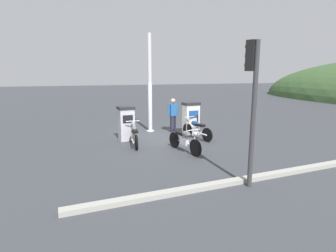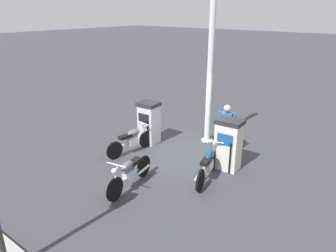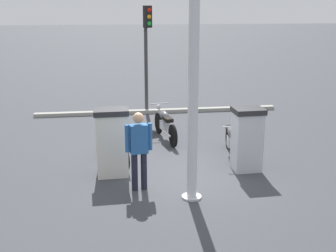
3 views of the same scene
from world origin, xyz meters
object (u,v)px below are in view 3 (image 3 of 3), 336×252
(fuel_pump_far, at_px, (112,142))
(attendant_person, at_px, (139,146))
(fuel_pump_near, at_px, (247,139))
(roadside_traffic_light, at_px, (147,40))
(canopy_support_pole, at_px, (193,85))
(motorcycle_extra, at_px, (165,123))
(motorcycle_far_pump, at_px, (118,144))
(motorcycle_near_pump, at_px, (231,139))

(fuel_pump_far, xyz_separation_m, attendant_person, (-0.88, -0.56, 0.17))
(fuel_pump_near, xyz_separation_m, roadside_traffic_light, (5.91, 1.88, 1.73))
(fuel_pump_far, xyz_separation_m, canopy_support_pole, (-1.42, -1.58, 1.52))
(motorcycle_extra, height_order, canopy_support_pole, canopy_support_pole)
(motorcycle_extra, xyz_separation_m, attendant_person, (-3.45, 0.91, 0.49))
(fuel_pump_near, distance_m, canopy_support_pole, 2.59)
(fuel_pump_near, xyz_separation_m, motorcycle_extra, (2.58, 1.63, -0.29))
(motorcycle_far_pump, height_order, attendant_person, attendant_person)
(motorcycle_far_pump, relative_size, canopy_support_pole, 0.39)
(motorcycle_near_pump, relative_size, canopy_support_pole, 0.39)
(motorcycle_near_pump, xyz_separation_m, motorcycle_extra, (1.60, 1.52, 0.02))
(motorcycle_far_pump, height_order, canopy_support_pole, canopy_support_pole)
(attendant_person, bearing_deg, canopy_support_pole, -117.87)
(motorcycle_near_pump, bearing_deg, canopy_support_pole, 149.61)
(fuel_pump_near, relative_size, roadside_traffic_light, 0.41)
(motorcycle_extra, bearing_deg, roadside_traffic_light, 4.33)
(fuel_pump_near, height_order, motorcycle_far_pump, fuel_pump_near)
(motorcycle_far_pump, bearing_deg, canopy_support_pole, -147.44)
(canopy_support_pole, bearing_deg, roadside_traffic_light, 2.85)
(motorcycle_extra, xyz_separation_m, canopy_support_pole, (-3.99, -0.11, 1.84))
(fuel_pump_far, height_order, canopy_support_pole, canopy_support_pole)
(motorcycle_near_pump, relative_size, attendant_person, 1.13)
(motorcycle_near_pump, bearing_deg, roadside_traffic_light, 19.74)
(fuel_pump_far, relative_size, motorcycle_extra, 0.79)
(fuel_pump_far, xyz_separation_m, motorcycle_far_pump, (0.85, -0.13, -0.32))
(fuel_pump_far, relative_size, roadside_traffic_light, 0.42)
(fuel_pump_far, bearing_deg, motorcycle_near_pump, -71.84)
(motorcycle_extra, bearing_deg, fuel_pump_far, 150.29)
(fuel_pump_near, height_order, fuel_pump_far, fuel_pump_far)
(motorcycle_near_pump, xyz_separation_m, attendant_person, (-1.86, 2.42, 0.51))
(fuel_pump_near, xyz_separation_m, fuel_pump_far, (-0.00, 3.10, 0.03))
(motorcycle_far_pump, bearing_deg, attendant_person, -166.05)
(motorcycle_extra, relative_size, canopy_support_pole, 0.41)
(motorcycle_near_pump, height_order, attendant_person, attendant_person)
(motorcycle_far_pump, xyz_separation_m, canopy_support_pole, (-2.27, -1.45, 1.84))
(fuel_pump_near, height_order, canopy_support_pole, canopy_support_pole)
(motorcycle_far_pump, distance_m, canopy_support_pole, 3.26)
(motorcycle_far_pump, relative_size, roadside_traffic_light, 0.51)
(attendant_person, xyz_separation_m, roadside_traffic_light, (6.79, -0.65, 1.53))
(motorcycle_near_pump, distance_m, roadside_traffic_light, 5.63)
(fuel_pump_near, relative_size, motorcycle_far_pump, 0.80)
(fuel_pump_near, distance_m, attendant_person, 2.69)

